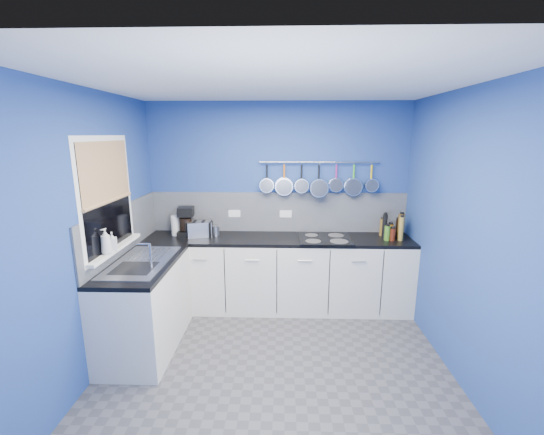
# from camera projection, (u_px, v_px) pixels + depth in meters

# --- Properties ---
(floor) EXTENTS (3.20, 3.00, 0.02)m
(floor) POSITION_uv_depth(u_px,v_px,m) (275.00, 367.00, 3.36)
(floor) COLOR #47474C
(floor) RESTS_ON ground
(ceiling) EXTENTS (3.20, 3.00, 0.02)m
(ceiling) POSITION_uv_depth(u_px,v_px,m) (275.00, 81.00, 2.79)
(ceiling) COLOR white
(ceiling) RESTS_ON ground
(wall_back) EXTENTS (3.20, 0.02, 2.50)m
(wall_back) POSITION_uv_depth(u_px,v_px,m) (278.00, 204.00, 4.54)
(wall_back) COLOR navy
(wall_back) RESTS_ON ground
(wall_front) EXTENTS (3.20, 0.02, 2.50)m
(wall_front) POSITION_uv_depth(u_px,v_px,m) (267.00, 332.00, 1.60)
(wall_front) COLOR navy
(wall_front) RESTS_ON ground
(wall_left) EXTENTS (0.02, 3.00, 2.50)m
(wall_left) POSITION_uv_depth(u_px,v_px,m) (90.00, 236.00, 3.12)
(wall_left) COLOR navy
(wall_left) RESTS_ON ground
(wall_right) EXTENTS (0.02, 3.00, 2.50)m
(wall_right) POSITION_uv_depth(u_px,v_px,m) (466.00, 239.00, 3.02)
(wall_right) COLOR navy
(wall_right) RESTS_ON ground
(backsplash_back) EXTENTS (3.20, 0.02, 0.50)m
(backsplash_back) POSITION_uv_depth(u_px,v_px,m) (278.00, 212.00, 4.54)
(backsplash_back) COLOR gray
(backsplash_back) RESTS_ON wall_back
(backsplash_left) EXTENTS (0.02, 1.80, 0.50)m
(backsplash_left) POSITION_uv_depth(u_px,v_px,m) (124.00, 229.00, 3.73)
(backsplash_left) COLOR gray
(backsplash_left) RESTS_ON wall_left
(cabinet_run_back) EXTENTS (3.20, 0.60, 0.86)m
(cabinet_run_back) POSITION_uv_depth(u_px,v_px,m) (277.00, 274.00, 4.43)
(cabinet_run_back) COLOR silver
(cabinet_run_back) RESTS_ON ground
(worktop_back) EXTENTS (3.20, 0.60, 0.04)m
(worktop_back) POSITION_uv_depth(u_px,v_px,m) (277.00, 239.00, 4.32)
(worktop_back) COLOR black
(worktop_back) RESTS_ON cabinet_run_back
(cabinet_run_left) EXTENTS (0.60, 1.20, 0.86)m
(cabinet_run_left) POSITION_uv_depth(u_px,v_px,m) (146.00, 307.00, 3.59)
(cabinet_run_left) COLOR silver
(cabinet_run_left) RESTS_ON ground
(worktop_left) EXTENTS (0.60, 1.20, 0.04)m
(worktop_left) POSITION_uv_depth(u_px,v_px,m) (142.00, 264.00, 3.49)
(worktop_left) COLOR black
(worktop_left) RESTS_ON cabinet_run_left
(window_frame) EXTENTS (0.01, 1.00, 1.10)m
(window_frame) POSITION_uv_depth(u_px,v_px,m) (107.00, 196.00, 3.34)
(window_frame) COLOR white
(window_frame) RESTS_ON wall_left
(window_glass) EXTENTS (0.01, 0.90, 1.00)m
(window_glass) POSITION_uv_depth(u_px,v_px,m) (108.00, 196.00, 3.34)
(window_glass) COLOR black
(window_glass) RESTS_ON wall_left
(bamboo_blind) EXTENTS (0.01, 0.90, 0.55)m
(bamboo_blind) POSITION_uv_depth(u_px,v_px,m) (106.00, 172.00, 3.29)
(bamboo_blind) COLOR tan
(bamboo_blind) RESTS_ON wall_left
(window_sill) EXTENTS (0.10, 0.98, 0.03)m
(window_sill) POSITION_uv_depth(u_px,v_px,m) (115.00, 249.00, 3.46)
(window_sill) COLOR white
(window_sill) RESTS_ON wall_left
(sink_unit) EXTENTS (0.50, 0.95, 0.01)m
(sink_unit) POSITION_uv_depth(u_px,v_px,m) (142.00, 262.00, 3.48)
(sink_unit) COLOR silver
(sink_unit) RESTS_ON worktop_left
(mixer_tap) EXTENTS (0.12, 0.08, 0.26)m
(mixer_tap) POSITION_uv_depth(u_px,v_px,m) (150.00, 256.00, 3.27)
(mixer_tap) COLOR silver
(mixer_tap) RESTS_ON worktop_left
(socket_left) EXTENTS (0.15, 0.01, 0.09)m
(socket_left) POSITION_uv_depth(u_px,v_px,m) (234.00, 214.00, 4.55)
(socket_left) COLOR white
(socket_left) RESTS_ON backsplash_back
(socket_right) EXTENTS (0.15, 0.01, 0.09)m
(socket_right) POSITION_uv_depth(u_px,v_px,m) (286.00, 214.00, 4.53)
(socket_right) COLOR white
(socket_right) RESTS_ON backsplash_back
(pot_rail) EXTENTS (1.45, 0.02, 0.02)m
(pot_rail) POSITION_uv_depth(u_px,v_px,m) (319.00, 162.00, 4.35)
(pot_rail) COLOR silver
(pot_rail) RESTS_ON wall_back
(soap_bottle_a) EXTENTS (0.12, 0.12, 0.24)m
(soap_bottle_a) POSITION_uv_depth(u_px,v_px,m) (106.00, 241.00, 3.23)
(soap_bottle_a) COLOR white
(soap_bottle_a) RESTS_ON window_sill
(soap_bottle_b) EXTENTS (0.10, 0.10, 0.17)m
(soap_bottle_b) POSITION_uv_depth(u_px,v_px,m) (112.00, 241.00, 3.36)
(soap_bottle_b) COLOR white
(soap_bottle_b) RESTS_ON window_sill
(paper_towel) EXTENTS (0.12, 0.12, 0.25)m
(paper_towel) POSITION_uv_depth(u_px,v_px,m) (176.00, 225.00, 4.39)
(paper_towel) COLOR white
(paper_towel) RESTS_ON worktop_back
(coffee_maker) EXTENTS (0.22, 0.24, 0.35)m
(coffee_maker) POSITION_uv_depth(u_px,v_px,m) (186.00, 222.00, 4.36)
(coffee_maker) COLOR black
(coffee_maker) RESTS_ON worktop_back
(toaster) EXTENTS (0.32, 0.24, 0.18)m
(toaster) POSITION_uv_depth(u_px,v_px,m) (199.00, 229.00, 4.35)
(toaster) COLOR silver
(toaster) RESTS_ON worktop_back
(canister) EXTENTS (0.10, 0.10, 0.12)m
(canister) POSITION_uv_depth(u_px,v_px,m) (216.00, 231.00, 4.39)
(canister) COLOR silver
(canister) RESTS_ON worktop_back
(hob) EXTENTS (0.61, 0.54, 0.01)m
(hob) POSITION_uv_depth(u_px,v_px,m) (325.00, 239.00, 4.25)
(hob) COLOR black
(hob) RESTS_ON worktop_back
(pan_0) EXTENTS (0.18, 0.08, 0.37)m
(pan_0) POSITION_uv_depth(u_px,v_px,m) (267.00, 177.00, 4.40)
(pan_0) COLOR silver
(pan_0) RESTS_ON pot_rail
(pan_1) EXTENTS (0.22, 0.06, 0.41)m
(pan_1) POSITION_uv_depth(u_px,v_px,m) (284.00, 179.00, 4.40)
(pan_1) COLOR silver
(pan_1) RESTS_ON pot_rail
(pan_2) EXTENTS (0.18, 0.12, 0.37)m
(pan_2) POSITION_uv_depth(u_px,v_px,m) (301.00, 177.00, 4.39)
(pan_2) COLOR silver
(pan_2) RESTS_ON pot_rail
(pan_3) EXTENTS (0.23, 0.13, 0.42)m
(pan_3) POSITION_uv_depth(u_px,v_px,m) (319.00, 179.00, 4.39)
(pan_3) COLOR silver
(pan_3) RESTS_ON pot_rail
(pan_4) EXTENTS (0.17, 0.06, 0.36)m
(pan_4) POSITION_uv_depth(u_px,v_px,m) (336.00, 177.00, 4.37)
(pan_4) COLOR silver
(pan_4) RESTS_ON pot_rail
(pan_5) EXTENTS (0.22, 0.06, 0.41)m
(pan_5) POSITION_uv_depth(u_px,v_px,m) (354.00, 179.00, 4.37)
(pan_5) COLOR silver
(pan_5) RESTS_ON pot_rail
(pan_6) EXTENTS (0.16, 0.10, 0.35)m
(pan_6) POSITION_uv_depth(u_px,v_px,m) (371.00, 177.00, 4.36)
(pan_6) COLOR silver
(pan_6) RESTS_ON pot_rail
(condiment_0) EXTENTS (0.06, 0.06, 0.22)m
(condiment_0) POSITION_uv_depth(u_px,v_px,m) (398.00, 227.00, 4.36)
(condiment_0) COLOR black
(condiment_0) RESTS_ON worktop_back
(condiment_1) EXTENTS (0.05, 0.05, 0.10)m
(condiment_1) POSITION_uv_depth(u_px,v_px,m) (390.00, 232.00, 4.37)
(condiment_1) COLOR #265919
(condiment_1) RESTS_ON worktop_back
(condiment_2) EXTENTS (0.06, 0.06, 0.21)m
(condiment_2) POSITION_uv_depth(u_px,v_px,m) (382.00, 227.00, 4.38)
(condiment_2) COLOR brown
(condiment_2) RESTS_ON worktop_back
(condiment_3) EXTENTS (0.07, 0.07, 0.29)m
(condiment_3) POSITION_uv_depth(u_px,v_px,m) (401.00, 226.00, 4.27)
(condiment_3) COLOR brown
(condiment_3) RESTS_ON worktop_back
(condiment_4) EXTENTS (0.07, 0.07, 0.17)m
(condiment_4) POSITION_uv_depth(u_px,v_px,m) (390.00, 231.00, 4.28)
(condiment_4) COLOR #8C5914
(condiment_4) RESTS_ON worktop_back
(condiment_5) EXTENTS (0.06, 0.06, 0.29)m
(condiment_5) POSITION_uv_depth(u_px,v_px,m) (385.00, 226.00, 4.26)
(condiment_5) COLOR black
(condiment_5) RESTS_ON worktop_back
(condiment_6) EXTENTS (0.06, 0.06, 0.28)m
(condiment_6) POSITION_uv_depth(u_px,v_px,m) (401.00, 229.00, 4.17)
(condiment_6) COLOR olive
(condiment_6) RESTS_ON worktop_back
(condiment_7) EXTENTS (0.07, 0.07, 0.14)m
(condiment_7) POSITION_uv_depth(u_px,v_px,m) (392.00, 234.00, 4.18)
(condiment_7) COLOR #4C190C
(condiment_7) RESTS_ON worktop_back
(condiment_8) EXTENTS (0.07, 0.07, 0.17)m
(condiment_8) POSITION_uv_depth(u_px,v_px,m) (387.00, 233.00, 4.18)
(condiment_8) COLOR #3F721E
(condiment_8) RESTS_ON worktop_back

